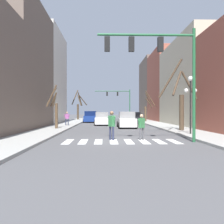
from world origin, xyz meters
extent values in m
plane|color=#4C4C4F|center=(0.00, 0.00, 0.00)|extent=(240.00, 240.00, 0.00)
cube|color=#9E9E99|center=(-5.93, 0.00, 0.07)|extent=(2.92, 90.00, 0.15)
cube|color=#9E9E99|center=(5.93, 0.00, 0.07)|extent=(2.92, 90.00, 0.15)
cube|color=#66564C|center=(-10.40, 10.94, 6.37)|extent=(6.00, 12.05, 12.75)
cube|color=beige|center=(-10.40, 22.67, 6.68)|extent=(6.00, 11.41, 13.37)
cube|color=#BCB299|center=(10.40, 16.16, 5.21)|extent=(6.00, 15.49, 10.42)
cube|color=#934C3D|center=(10.40, 29.82, 6.10)|extent=(6.00, 11.84, 12.20)
cube|color=#66564C|center=(10.40, 41.84, 6.53)|extent=(6.00, 12.19, 13.06)
cube|color=white|center=(-3.15, -0.48, 0.00)|extent=(0.45, 2.60, 0.01)
cube|color=white|center=(-2.25, -0.48, 0.00)|extent=(0.45, 2.60, 0.01)
cube|color=white|center=(-1.35, -0.48, 0.00)|extent=(0.45, 2.60, 0.01)
cube|color=white|center=(-0.45, -0.48, 0.00)|extent=(0.45, 2.60, 0.01)
cube|color=white|center=(0.45, -0.48, 0.00)|extent=(0.45, 2.60, 0.01)
cube|color=white|center=(1.35, -0.48, 0.00)|extent=(0.45, 2.60, 0.01)
cube|color=white|center=(2.25, -0.48, 0.00)|extent=(0.45, 2.60, 0.01)
cube|color=white|center=(3.15, -0.48, 0.00)|extent=(0.45, 2.60, 0.01)
cylinder|color=#236038|center=(4.22, -0.84, 3.31)|extent=(0.18, 0.18, 6.62)
cylinder|color=#236038|center=(1.41, -0.84, 6.22)|extent=(5.62, 0.14, 0.14)
cube|color=black|center=(2.25, -0.84, 5.67)|extent=(0.32, 0.28, 0.84)
cube|color=black|center=(0.57, -0.84, 5.67)|extent=(0.32, 0.28, 0.84)
cube|color=black|center=(-0.84, -0.84, 5.67)|extent=(0.32, 0.28, 0.84)
cylinder|color=#236038|center=(4.22, 38.55, 3.17)|extent=(0.18, 0.18, 6.35)
cylinder|color=#236038|center=(0.58, 38.55, 5.95)|extent=(7.28, 0.14, 0.14)
cube|color=black|center=(1.67, 38.55, 5.40)|extent=(0.32, 0.28, 0.84)
cube|color=black|center=(-0.51, 38.55, 5.40)|extent=(0.32, 0.28, 0.84)
cylinder|color=black|center=(5.28, 2.96, 2.07)|extent=(0.12, 0.12, 3.84)
sphere|color=white|center=(5.28, 2.96, 4.17)|extent=(0.36, 0.36, 0.36)
sphere|color=white|center=(4.96, 2.96, 3.30)|extent=(0.31, 0.31, 0.31)
sphere|color=white|center=(5.60, 2.96, 3.30)|extent=(0.31, 0.31, 0.31)
cube|color=white|center=(-1.33, 17.80, 0.59)|extent=(1.71, 4.64, 0.82)
cube|color=gray|center=(-1.33, 17.80, 1.33)|extent=(1.58, 2.41, 0.67)
cylinder|color=black|center=(-0.46, 16.36, 0.32)|extent=(0.22, 0.64, 0.64)
cylinder|color=black|center=(-2.21, 16.36, 0.32)|extent=(0.22, 0.64, 0.64)
cylinder|color=black|center=(-0.46, 19.24, 0.32)|extent=(0.22, 0.64, 0.64)
cylinder|color=black|center=(-2.21, 19.24, 0.32)|extent=(0.22, 0.64, 0.64)
cube|color=#A38423|center=(-3.36, 37.35, 0.58)|extent=(1.72, 4.11, 0.81)
cube|color=#594813|center=(-3.36, 37.35, 1.31)|extent=(1.58, 2.14, 0.66)
cylinder|color=black|center=(-4.24, 38.62, 0.32)|extent=(0.22, 0.64, 0.64)
cylinder|color=black|center=(-2.49, 38.62, 0.32)|extent=(0.22, 0.64, 0.64)
cylinder|color=black|center=(-4.24, 36.08, 0.32)|extent=(0.22, 0.64, 0.64)
cylinder|color=black|center=(-2.49, 36.08, 0.32)|extent=(0.22, 0.64, 0.64)
cube|color=white|center=(1.38, 12.19, 0.61)|extent=(1.75, 4.52, 0.86)
cube|color=gray|center=(1.38, 12.19, 1.39)|extent=(1.61, 2.35, 0.71)
cylinder|color=black|center=(0.49, 13.59, 0.32)|extent=(0.22, 0.64, 0.64)
cylinder|color=black|center=(2.27, 13.59, 0.32)|extent=(0.22, 0.64, 0.64)
cylinder|color=black|center=(0.49, 10.79, 0.32)|extent=(0.22, 0.64, 0.64)
cylinder|color=black|center=(2.27, 10.79, 0.32)|extent=(0.22, 0.64, 0.64)
cube|color=navy|center=(-3.25, 25.86, 0.62)|extent=(1.95, 4.50, 0.89)
cube|color=#0E1C46|center=(-3.25, 25.86, 1.43)|extent=(1.79, 2.34, 0.73)
cylinder|color=black|center=(-4.24, 27.25, 0.32)|extent=(0.22, 0.64, 0.64)
cylinder|color=black|center=(-2.26, 27.25, 0.32)|extent=(0.22, 0.64, 0.64)
cylinder|color=black|center=(-4.24, 24.46, 0.32)|extent=(0.22, 0.64, 0.64)
cylinder|color=black|center=(-2.26, 24.46, 0.32)|extent=(0.22, 0.64, 0.64)
cube|color=black|center=(3.30, 22.92, 0.58)|extent=(1.85, 4.52, 0.81)
cube|color=black|center=(3.30, 22.92, 1.32)|extent=(1.70, 2.35, 0.67)
cylinder|color=black|center=(2.36, 24.32, 0.32)|extent=(0.22, 0.64, 0.64)
cylinder|color=black|center=(4.24, 24.32, 0.32)|extent=(0.22, 0.64, 0.64)
cylinder|color=black|center=(2.36, 21.52, 0.32)|extent=(0.22, 0.64, 0.64)
cylinder|color=black|center=(4.24, 21.52, 0.32)|extent=(0.22, 0.64, 0.64)
cube|color=#236B38|center=(3.37, 33.86, 0.57)|extent=(1.72, 4.88, 0.79)
cube|color=#133A1E|center=(3.37, 33.86, 1.29)|extent=(1.58, 2.54, 0.64)
cylinder|color=black|center=(2.49, 35.37, 0.32)|extent=(0.22, 0.64, 0.64)
cylinder|color=black|center=(4.24, 35.37, 0.32)|extent=(0.22, 0.64, 0.64)
cylinder|color=black|center=(2.49, 32.35, 0.32)|extent=(0.22, 0.64, 0.64)
cylinder|color=black|center=(4.24, 32.35, 0.32)|extent=(0.22, 0.64, 0.64)
cylinder|color=#282D47|center=(-0.46, 0.13, 0.43)|extent=(0.13, 0.13, 0.85)
cylinder|color=#282D47|center=(-0.63, 0.39, 0.43)|extent=(0.13, 0.13, 0.85)
cube|color=#337542|center=(-0.55, 0.26, 1.19)|extent=(0.43, 0.48, 0.67)
sphere|color=brown|center=(-0.55, 0.26, 1.68)|extent=(0.24, 0.24, 0.24)
cylinder|color=#337542|center=(-0.41, 0.06, 1.15)|extent=(0.24, 0.30, 0.65)
cylinder|color=#337542|center=(-0.68, 0.46, 1.15)|extent=(0.24, 0.30, 0.65)
cylinder|color=#282D47|center=(-5.51, 14.58, 0.52)|extent=(0.11, 0.11, 0.75)
cylinder|color=#282D47|center=(-5.25, 14.63, 0.52)|extent=(0.11, 0.11, 0.75)
cube|color=#9E4C93|center=(-5.38, 14.60, 1.19)|extent=(0.40, 0.27, 0.59)
sphere|color=tan|center=(-5.38, 14.60, 1.62)|extent=(0.21, 0.21, 0.21)
cylinder|color=#9E4C93|center=(-5.58, 14.56, 1.15)|extent=(0.27, 0.13, 0.57)
cylinder|color=#9E4C93|center=(-5.17, 14.64, 1.15)|extent=(0.27, 0.13, 0.57)
cylinder|color=#4C4C51|center=(1.21, 0.14, 0.38)|extent=(0.11, 0.11, 0.76)
cylinder|color=#4C4C51|center=(1.42, 0.33, 0.38)|extent=(0.11, 0.11, 0.76)
cube|color=#337542|center=(1.31, 0.23, 1.06)|extent=(0.42, 0.41, 0.60)
sphere|color=tan|center=(1.31, 0.23, 1.51)|extent=(0.21, 0.21, 0.21)
cylinder|color=#337542|center=(1.15, 0.09, 1.02)|extent=(0.25, 0.24, 0.58)
cylinder|color=#337542|center=(1.47, 0.38, 1.02)|extent=(0.25, 0.24, 0.58)
cylinder|color=#473828|center=(5.70, 6.63, 1.69)|extent=(0.42, 0.42, 3.08)
cylinder|color=#473828|center=(5.11, 5.93, 4.18)|extent=(1.27, 1.61, 2.32)
cylinder|color=#473828|center=(6.37, 6.66, 4.06)|extent=(1.51, 0.25, 2.51)
cylinder|color=#473828|center=(4.71, 6.58, 4.64)|extent=(2.15, 0.29, 3.47)
cylinder|color=brown|center=(-5.62, 9.26, 1.35)|extent=(0.27, 0.27, 2.40)
cylinder|color=brown|center=(-6.09, 9.30, 3.26)|extent=(1.06, 0.21, 2.14)
cylinder|color=brown|center=(-6.08, 9.32, 3.24)|extent=(1.01, 0.21, 1.62)
cylinder|color=brown|center=(-5.83, 9.50, 2.87)|extent=(0.53, 0.59, 1.42)
cylinder|color=brown|center=(-5.95, 9.51, 2.92)|extent=(0.77, 0.64, 1.40)
cylinder|color=#473828|center=(-6.26, 35.42, 1.64)|extent=(0.38, 0.38, 2.99)
cylinder|color=#473828|center=(-5.40, 35.86, 4.08)|extent=(1.83, 1.11, 2.34)
cylinder|color=#473828|center=(-5.92, 36.42, 4.19)|extent=(0.75, 2.14, 2.69)
cylinder|color=#473828|center=(-6.79, 35.09, 4.48)|extent=(1.25, 0.87, 2.93)
cylinder|color=#473828|center=(-5.91, 35.18, 3.87)|extent=(0.89, 0.69, 2.10)
cylinder|color=brown|center=(5.66, 26.60, 1.35)|extent=(0.33, 0.33, 2.40)
cylinder|color=brown|center=(6.23, 26.65, 3.16)|extent=(1.25, 0.24, 1.56)
cylinder|color=brown|center=(6.48, 26.68, 3.82)|extent=(1.76, 0.32, 2.70)
cylinder|color=brown|center=(6.24, 26.95, 3.63)|extent=(1.27, 0.88, 2.37)
camera|label=1|loc=(-0.97, -15.95, 1.81)|focal=42.00mm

